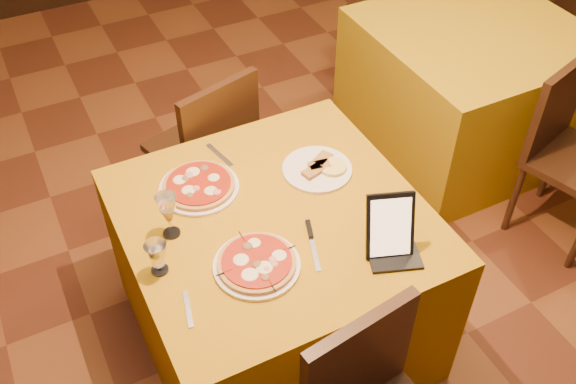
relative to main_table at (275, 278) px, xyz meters
name	(u,v)px	position (x,y,z in m)	size (l,w,h in m)	color
floor	(276,324)	(0.02, 0.03, -0.38)	(6.00, 7.00, 0.01)	#5E2D19
main_table	(275,278)	(0.00, 0.00, 0.00)	(1.10, 1.10, 0.75)	#A9790A
side_table	(467,89)	(1.58, 0.74, 0.00)	(1.10, 1.10, 0.75)	#AE880B
chair_main_far	(200,148)	(0.00, 0.84, 0.08)	(0.47, 0.47, 0.91)	black
chair_side_far	(390,14)	(1.58, 1.54, 0.08)	(0.42, 0.42, 0.91)	black
pizza_near	(257,264)	(-0.16, -0.20, 0.39)	(0.30, 0.30, 0.03)	white
pizza_far	(199,186)	(-0.20, 0.25, 0.39)	(0.31, 0.31, 0.03)	white
cutlet_dish	(317,168)	(0.26, 0.14, 0.39)	(0.28, 0.28, 0.03)	white
wine_glass	(169,215)	(-0.37, 0.08, 0.47)	(0.07, 0.07, 0.19)	#D1BC76
water_glass	(157,258)	(-0.47, -0.07, 0.44)	(0.07, 0.07, 0.13)	silver
tablet	(390,226)	(0.28, -0.34, 0.49)	(0.17, 0.01, 0.24)	black
knife	(313,247)	(0.05, -0.21, 0.38)	(0.22, 0.02, 0.01)	silver
fork_near	(188,309)	(-0.44, -0.27, 0.38)	(0.15, 0.02, 0.01)	silver
fork_far	(220,155)	(-0.05, 0.40, 0.38)	(0.17, 0.02, 0.01)	#B4B2B9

